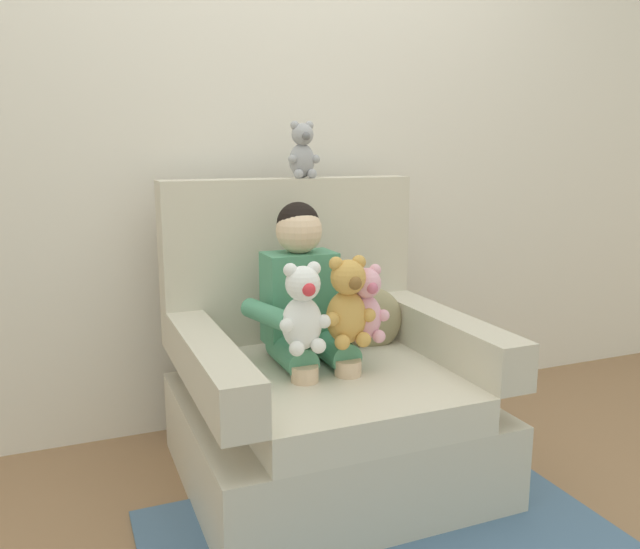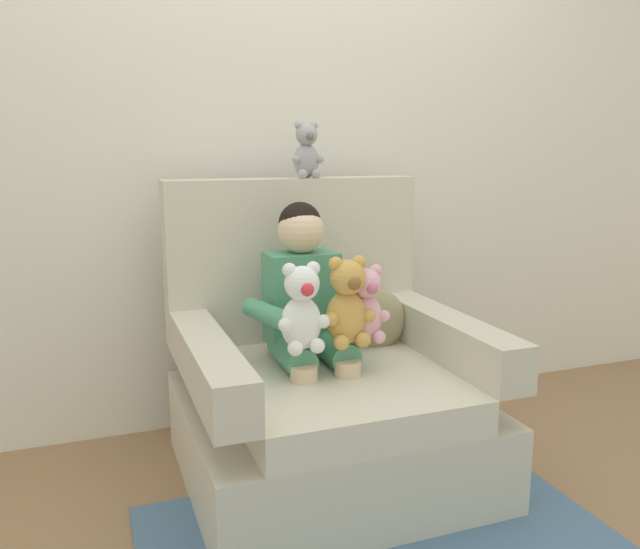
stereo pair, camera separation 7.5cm
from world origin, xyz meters
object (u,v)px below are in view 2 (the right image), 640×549
object	(u,v)px
seated_child	(307,305)
plush_pink	(366,306)
plush_honey	(347,304)
throw_pillow	(373,320)
plush_grey_on_backrest	(307,152)
plush_white	(302,310)
armchair	(324,389)

from	to	relation	value
seated_child	plush_pink	distance (m)	0.23
seated_child	plush_honey	distance (m)	0.21
plush_pink	throw_pillow	xyz separation A→B (m)	(0.16, 0.27, -0.13)
plush_honey	throw_pillow	bearing A→B (deg)	70.36
plush_pink	plush_honey	world-z (taller)	plush_honey
plush_pink	plush_grey_on_backrest	bearing A→B (deg)	99.80
plush_white	throw_pillow	world-z (taller)	plush_white
armchair	plush_white	distance (m)	0.42
plush_honey	armchair	bearing A→B (deg)	117.53
plush_pink	plush_white	distance (m)	0.24
armchair	plush_grey_on_backrest	distance (m)	0.93
plush_honey	plush_white	world-z (taller)	plush_honey
plush_white	plush_grey_on_backrest	xyz separation A→B (m)	(0.20, 0.52, 0.51)
seated_child	plush_grey_on_backrest	world-z (taller)	plush_grey_on_backrest
plush_honey	plush_pink	bearing A→B (deg)	31.78
armchair	plush_pink	world-z (taller)	armchair
plush_white	plush_honey	bearing A→B (deg)	-7.77
armchair	throw_pillow	xyz separation A→B (m)	(0.26, 0.12, 0.21)
plush_pink	plush_grey_on_backrest	xyz separation A→B (m)	(-0.04, 0.50, 0.52)
plush_grey_on_backrest	armchair	bearing A→B (deg)	-94.00
armchair	plush_honey	size ratio (longest dim) A/B	3.50
armchair	plush_white	size ratio (longest dim) A/B	3.61
plush_white	plush_grey_on_backrest	bearing A→B (deg)	59.58
armchair	seated_child	distance (m)	0.33
plush_honey	plush_white	bearing A→B (deg)	-158.97
plush_grey_on_backrest	throw_pillow	size ratio (longest dim) A/B	0.87
plush_honey	plush_grey_on_backrest	world-z (taller)	plush_grey_on_backrest
seated_child	plush_honey	xyz separation A→B (m)	(0.08, -0.19, 0.04)
throw_pillow	armchair	bearing A→B (deg)	-154.22
seated_child	plush_honey	size ratio (longest dim) A/B	2.66
plush_grey_on_backrest	throw_pillow	distance (m)	0.72
seated_child	throw_pillow	bearing A→B (deg)	17.59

